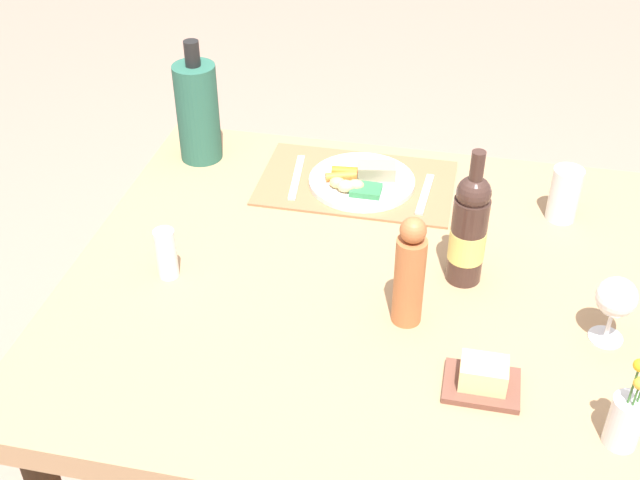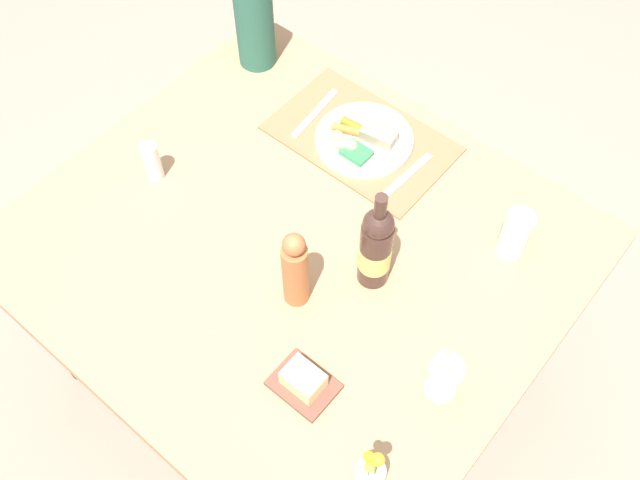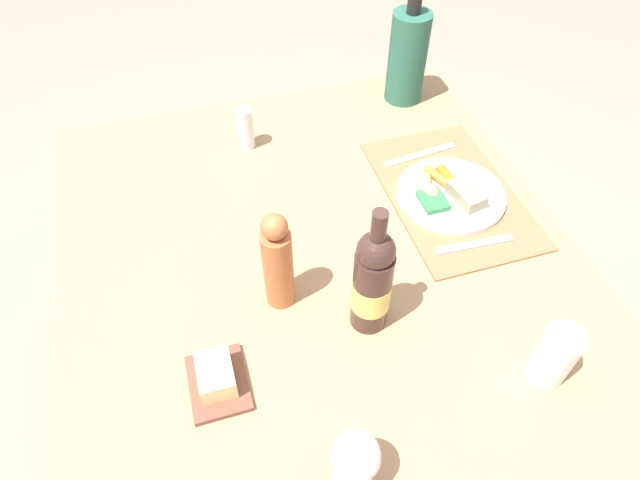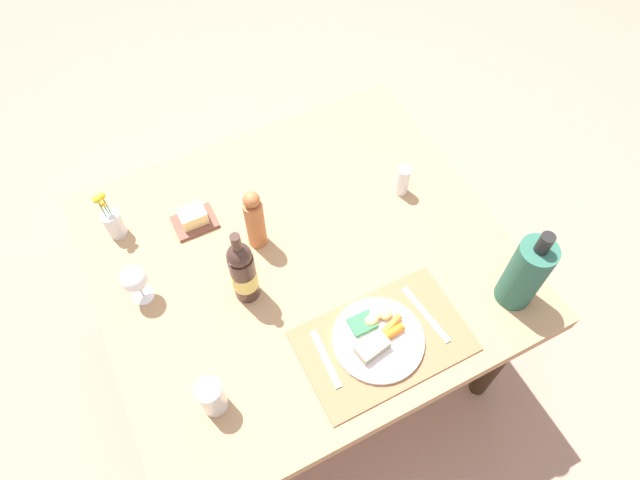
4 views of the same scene
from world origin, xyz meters
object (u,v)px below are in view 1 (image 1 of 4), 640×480
object	(u,v)px
dinner_plate	(361,180)
salt_shaker	(166,254)
cooler_bottle	(198,111)
fork	(425,194)
wine_bottle	(469,230)
flower_vase	(627,417)
dining_table	(364,305)
pepper_mill	(410,273)
butter_dish	(483,378)
knife	(297,177)
water_tumbler	(564,197)
wine_glass	(616,299)

from	to	relation	value
dinner_plate	salt_shaker	size ratio (longest dim) A/B	2.29
salt_shaker	dinner_plate	bearing A→B (deg)	-128.58
dinner_plate	salt_shaker	xyz separation A→B (m)	(0.33, 0.41, 0.04)
cooler_bottle	salt_shaker	size ratio (longest dim) A/B	2.79
fork	wine_bottle	xyz separation A→B (m)	(-0.11, 0.28, 0.11)
salt_shaker	flower_vase	bearing A→B (deg)	163.46
dining_table	pepper_mill	bearing A→B (deg)	132.16
butter_dish	salt_shaker	distance (m)	0.66
dinner_plate	flower_vase	world-z (taller)	flower_vase
dinner_plate	salt_shaker	world-z (taller)	salt_shaker
dinner_plate	cooler_bottle	size ratio (longest dim) A/B	0.82
fork	knife	xyz separation A→B (m)	(0.31, -0.01, 0.00)
cooler_bottle	flower_vase	distance (m)	1.19
dining_table	flower_vase	bearing A→B (deg)	144.94
dinner_plate	pepper_mill	size ratio (longest dim) A/B	1.08
cooler_bottle	flower_vase	size ratio (longest dim) A/B	1.62
knife	butter_dish	distance (m)	0.75
flower_vase	salt_shaker	xyz separation A→B (m)	(0.86, -0.25, -0.00)
wine_bottle	water_tumbler	size ratio (longest dim) A/B	2.35
fork	wine_bottle	size ratio (longest dim) A/B	0.58
dinner_plate	wine_bottle	xyz separation A→B (m)	(-0.26, 0.29, 0.10)
wine_glass	cooler_bottle	bearing A→B (deg)	-26.75
knife	cooler_bottle	xyz separation A→B (m)	(0.26, -0.06, 0.12)
wine_glass	water_tumbler	size ratio (longest dim) A/B	1.10
water_tumbler	wine_glass	bearing A→B (deg)	100.60
dining_table	cooler_bottle	xyz separation A→B (m)	(0.48, -0.39, 0.20)
salt_shaker	cooler_bottle	bearing A→B (deg)	-79.36
dining_table	wine_bottle	bearing A→B (deg)	-167.69
dining_table	fork	world-z (taller)	fork
wine_bottle	water_tumbler	bearing A→B (deg)	-127.25
dining_table	salt_shaker	size ratio (longest dim) A/B	10.99
wine_glass	cooler_bottle	size ratio (longest dim) A/B	0.45
wine_glass	flower_vase	size ratio (longest dim) A/B	0.73
knife	cooler_bottle	size ratio (longest dim) A/B	0.65
pepper_mill	water_tumbler	distance (m)	0.51
dining_table	fork	distance (m)	0.34
dinner_plate	wine_bottle	distance (m)	0.40
butter_dish	salt_shaker	size ratio (longest dim) A/B	1.19
wine_glass	dining_table	bearing A→B (deg)	-10.12
dinner_plate	butter_dish	size ratio (longest dim) A/B	1.92
knife	pepper_mill	distance (m)	0.55
wine_glass	wine_bottle	distance (m)	0.30
flower_vase	butter_dish	size ratio (longest dim) A/B	1.44
dinner_plate	dining_table	bearing A→B (deg)	100.93
flower_vase	salt_shaker	distance (m)	0.89
fork	butter_dish	xyz separation A→B (m)	(-0.16, 0.58, 0.01)
dining_table	water_tumbler	xyz separation A→B (m)	(-0.39, -0.30, 0.12)
dining_table	pepper_mill	xyz separation A→B (m)	(-0.10, 0.11, 0.18)
dinner_plate	wine_bottle	bearing A→B (deg)	131.27
butter_dish	water_tumbler	world-z (taller)	water_tumbler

